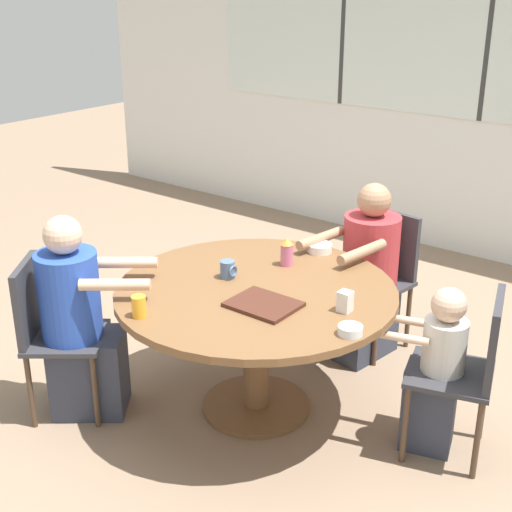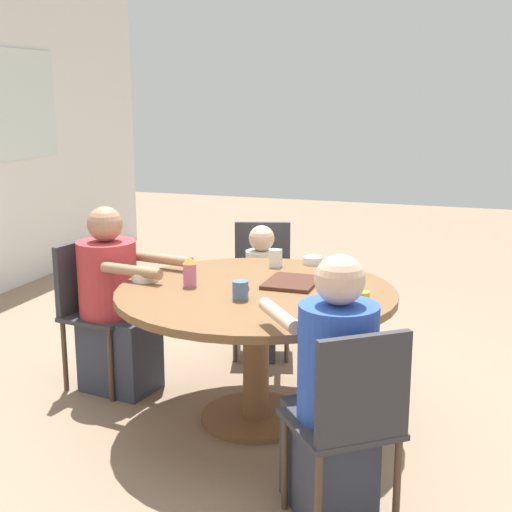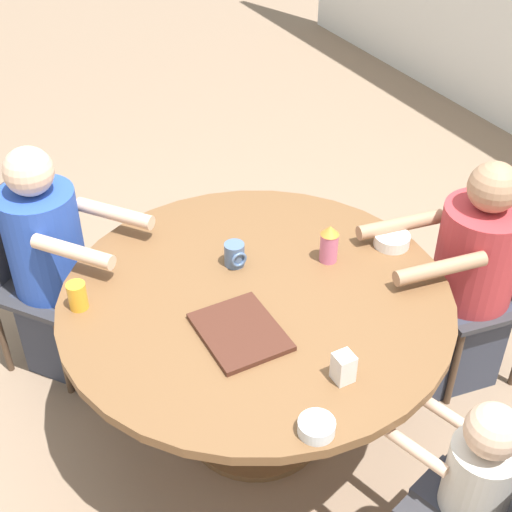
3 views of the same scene
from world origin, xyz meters
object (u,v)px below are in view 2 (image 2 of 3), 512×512
object	(u,v)px
person_man_blue_shirt	(333,402)
juice_glass	(362,303)
coffee_mug	(241,290)
person_toddler	(261,297)
sippy_cup	(190,271)
chair_for_man_blue_shirt	(351,414)
milk_carton_small	(276,258)
chair_for_woman_green_shirt	(91,300)
bowl_white_shallow	(145,276)
bowl_cereal	(313,260)
chair_for_toddler	(262,275)
person_woman_green_shirt	(114,310)

from	to	relation	value
person_man_blue_shirt	juice_glass	world-z (taller)	person_man_blue_shirt
coffee_mug	person_toddler	bearing A→B (deg)	12.87
person_man_blue_shirt	sippy_cup	bearing A→B (deg)	105.58
chair_for_man_blue_shirt	juice_glass	bearing A→B (deg)	59.28
juice_glass	milk_carton_small	size ratio (longest dim) A/B	1.02
chair_for_man_blue_shirt	person_toddler	size ratio (longest dim) A/B	0.98
chair_for_woman_green_shirt	bowl_white_shallow	bearing A→B (deg)	76.96
chair_for_woman_green_shirt	chair_for_man_blue_shirt	bearing A→B (deg)	68.22
chair_for_man_blue_shirt	bowl_white_shallow	distance (m)	1.59
bowl_cereal	chair_for_man_blue_shirt	bearing A→B (deg)	-160.45
chair_for_toddler	juice_glass	distance (m)	1.61
chair_for_man_blue_shirt	milk_carton_small	world-z (taller)	chair_for_man_blue_shirt
chair_for_toddler	coffee_mug	bearing A→B (deg)	86.94
chair_for_toddler	bowl_cereal	size ratio (longest dim) A/B	7.68
person_woman_green_shirt	sippy_cup	xyz separation A→B (m)	(-0.19, -0.58, 0.33)
person_man_blue_shirt	coffee_mug	size ratio (longest dim) A/B	11.78
person_woman_green_shirt	juice_glass	world-z (taller)	person_woman_green_shirt
person_toddler	person_man_blue_shirt	bearing A→B (deg)	100.76
coffee_mug	juice_glass	xyz separation A→B (m)	(-0.04, -0.61, 0.01)
chair_for_woman_green_shirt	coffee_mug	bearing A→B (deg)	79.88
person_woman_green_shirt	coffee_mug	world-z (taller)	person_woman_green_shirt
milk_carton_small	person_woman_green_shirt	bearing A→B (deg)	112.76
person_toddler	bowl_cereal	bearing A→B (deg)	131.03
sippy_cup	bowl_white_shallow	size ratio (longest dim) A/B	1.12
chair_for_man_blue_shirt	person_woman_green_shirt	xyz separation A→B (m)	(1.01, 1.61, -0.04)
chair_for_man_blue_shirt	person_man_blue_shirt	xyz separation A→B (m)	(0.13, 0.10, -0.02)
person_woman_green_shirt	person_toddler	world-z (taller)	person_woman_green_shirt
coffee_mug	juice_glass	world-z (taller)	juice_glass
coffee_mug	bowl_cereal	size ratio (longest dim) A/B	0.84
chair_for_woman_green_shirt	bowl_cereal	distance (m)	1.35
milk_carton_small	bowl_cereal	distance (m)	0.24
person_man_blue_shirt	bowl_cereal	size ratio (longest dim) A/B	9.91
coffee_mug	milk_carton_small	size ratio (longest dim) A/B	0.91
bowl_cereal	bowl_white_shallow	bearing A→B (deg)	130.77
chair_for_man_blue_shirt	bowl_white_shallow	size ratio (longest dim) A/B	6.01
chair_for_toddler	sippy_cup	bearing A→B (deg)	71.60
chair_for_woman_green_shirt	sippy_cup	size ratio (longest dim) A/B	5.38
chair_for_man_blue_shirt	person_toddler	distance (m)	2.03
chair_for_toddler	milk_carton_small	xyz separation A→B (m)	(-0.56, -0.26, 0.26)
milk_carton_small	bowl_white_shallow	size ratio (longest dim) A/B	0.72
coffee_mug	bowl_white_shallow	xyz separation A→B (m)	(0.18, 0.62, -0.02)
chair_for_woman_green_shirt	person_man_blue_shirt	xyz separation A→B (m)	(-0.90, -1.68, -0.02)
person_woman_green_shirt	chair_for_toddler	bearing A→B (deg)	154.85
coffee_mug	chair_for_man_blue_shirt	bearing A→B (deg)	-134.05
sippy_cup	milk_carton_small	world-z (taller)	sippy_cup
chair_for_woman_green_shirt	bowl_white_shallow	xyz separation A→B (m)	(-0.18, -0.46, 0.23)
person_man_blue_shirt	person_toddler	distance (m)	1.86
chair_for_toddler	coffee_mug	size ratio (longest dim) A/B	9.13
milk_carton_small	chair_for_toddler	bearing A→B (deg)	25.42
chair_for_toddler	bowl_cereal	xyz separation A→B (m)	(-0.41, -0.45, 0.23)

